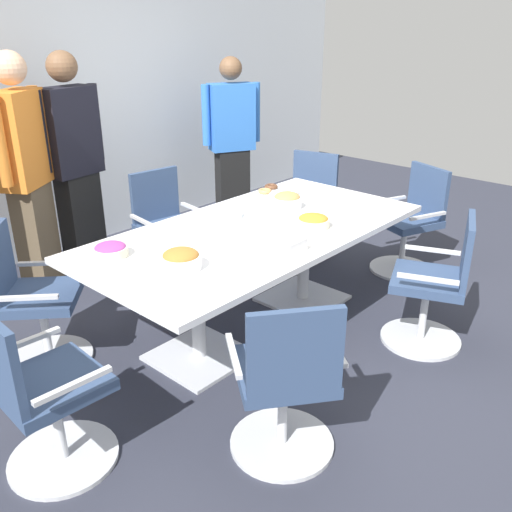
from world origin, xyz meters
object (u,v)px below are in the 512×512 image
snack_bowl_cookies (287,200)px  office_chair_1 (435,289)px  office_chair_3 (308,209)px  snack_bowl_pretzels (181,259)px  napkin_pile (287,245)px  conference_table (256,246)px  donut_platter (279,191)px  office_chair_2 (410,226)px  office_chair_5 (32,305)px  snack_bowl_candy_mix (111,250)px  snack_bowl_chips_orange (313,221)px  plate_stack (226,214)px  person_standing_2 (74,163)px  office_chair_6 (42,398)px  person_standing_3 (232,142)px  office_chair_0 (286,387)px  person_standing_1 (27,174)px  office_chair_4 (167,233)px

snack_bowl_cookies → office_chair_1: bearing=-82.7°
snack_bowl_cookies → office_chair_3: bearing=27.7°
snack_bowl_cookies → snack_bowl_pretzels: 1.27m
napkin_pile → conference_table: bearing=66.7°
office_chair_1 → donut_platter: (0.10, 1.43, 0.36)m
office_chair_2 → office_chair_5: (-2.89, 1.07, 0.00)m
snack_bowl_candy_mix → office_chair_3: bearing=6.9°
conference_table → snack_bowl_candy_mix: 0.99m
snack_bowl_chips_orange → napkin_pile: bearing=-163.3°
snack_bowl_candy_mix → plate_stack: (0.97, -0.01, -0.02)m
office_chair_5 → snack_bowl_chips_orange: 1.88m
office_chair_2 → person_standing_2: (-1.91, 2.06, 0.56)m
person_standing_2 → office_chair_5: bearing=37.6°
snack_bowl_chips_orange → office_chair_6: bearing=176.9°
office_chair_3 → plate_stack: bearing=87.1°
napkin_pile → office_chair_1: bearing=-37.7°
person_standing_2 → person_standing_3: person_standing_2 is taller
conference_table → plate_stack: plate_stack is taller
office_chair_0 → office_chair_6: same height
snack_bowl_candy_mix → donut_platter: bearing=2.6°
office_chair_3 → conference_table: bearing=98.7°
office_chair_2 → office_chair_3: 0.96m
office_chair_0 → napkin_pile: size_ratio=5.08×
snack_bowl_candy_mix → napkin_pile: napkin_pile is taller
person_standing_1 → snack_bowl_chips_orange: size_ratio=8.27×
snack_bowl_cookies → napkin_pile: 0.84m
snack_bowl_cookies → donut_platter: bearing=49.1°
office_chair_3 → napkin_pile: office_chair_3 is taller
office_chair_0 → donut_platter: size_ratio=2.69×
person_standing_2 → snack_bowl_candy_mix: size_ratio=8.82×
office_chair_2 → snack_bowl_cookies: (-1.14, 0.45, 0.40)m
person_standing_3 → snack_bowl_chips_orange: size_ratio=7.68×
person_standing_3 → donut_platter: (-0.70, -1.20, -0.13)m
napkin_pile → person_standing_1: bearing=104.8°
snack_bowl_pretzels → office_chair_3: bearing=18.6°
office_chair_3 → plate_stack: size_ratio=3.91×
conference_table → office_chair_4: 1.13m
office_chair_5 → office_chair_4: bearing=147.2°
person_standing_3 → plate_stack: bearing=69.1°
office_chair_2 → office_chair_4: same height
plate_stack → conference_table: bearing=-97.9°
office_chair_1 → napkin_pile: bearing=120.1°
office_chair_5 → person_standing_3: (2.68, 0.86, 0.49)m
office_chair_2 → office_chair_3: (-0.22, 0.93, 0.00)m
snack_bowl_pretzels → napkin_pile: snack_bowl_pretzels is taller
office_chair_4 → plate_stack: size_ratio=3.91×
office_chair_6 → person_standing_2: (1.41, 1.90, 0.56)m
office_chair_2 → person_standing_1: size_ratio=0.49×
office_chair_1 → snack_bowl_chips_orange: 0.92m
office_chair_6 → snack_bowl_cookies: office_chair_6 is taller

